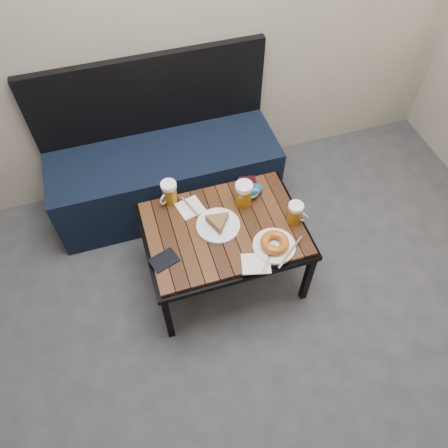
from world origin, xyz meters
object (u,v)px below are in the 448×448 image
object	(u,v)px
bench	(165,170)
passport_navy	(164,260)
cafe_table	(224,232)
beer_mug_right	(295,213)
passport_burgundy	(248,185)
beer_mug_centre	(244,194)
plate_pie	(218,223)
plate_bagel	(274,244)
knit_pouch	(252,191)
beer_mug_left	(169,192)

from	to	relation	value
bench	passport_navy	size ratio (longest dim) A/B	10.62
cafe_table	beer_mug_right	xyz separation A→B (m)	(0.36, -0.07, 0.11)
passport_burgundy	beer_mug_centre	bearing A→B (deg)	-110.32
bench	beer_mug_centre	xyz separation A→B (m)	(0.33, -0.56, 0.27)
passport_burgundy	cafe_table	bearing A→B (deg)	-122.33
beer_mug_centre	plate_pie	distance (m)	0.21
beer_mug_centre	plate_bagel	bearing A→B (deg)	-80.27
knit_pouch	passport_burgundy	bearing A→B (deg)	88.02
bench	beer_mug_left	xyz separation A→B (m)	(-0.04, -0.42, 0.27)
beer_mug_centre	passport_burgundy	bearing A→B (deg)	59.69
beer_mug_left	plate_pie	size ratio (longest dim) A/B	0.59
beer_mug_centre	knit_pouch	bearing A→B (deg)	37.26
beer_mug_centre	bench	bearing A→B (deg)	121.11
plate_pie	beer_mug_right	bearing A→B (deg)	-11.73
beer_mug_left	beer_mug_centre	bearing A→B (deg)	122.10
beer_mug_centre	plate_bagel	xyz separation A→B (m)	(0.05, -0.32, -0.05)
bench	beer_mug_right	size ratio (longest dim) A/B	11.21
bench	passport_navy	xyz separation A→B (m)	(-0.16, -0.79, 0.20)
beer_mug_left	plate_pie	world-z (taller)	beer_mug_left
bench	beer_mug_centre	bearing A→B (deg)	-59.08
beer_mug_right	passport_navy	bearing A→B (deg)	-134.55
cafe_table	beer_mug_right	world-z (taller)	beer_mug_right
cafe_table	beer_mug_right	distance (m)	0.38
beer_mug_left	beer_mug_right	xyz separation A→B (m)	(0.59, -0.32, -0.00)
beer_mug_right	knit_pouch	size ratio (longest dim) A/B	1.00
beer_mug_left	plate_bagel	distance (m)	0.62
cafe_table	passport_burgundy	world-z (taller)	passport_burgundy
passport_navy	cafe_table	bearing A→B (deg)	89.07
cafe_table	passport_navy	size ratio (longest dim) A/B	6.37
bench	beer_mug_right	bearing A→B (deg)	-53.90
beer_mug_right	passport_burgundy	size ratio (longest dim) A/B	0.95
cafe_table	beer_mug_left	xyz separation A→B (m)	(-0.22, 0.26, 0.11)
beer_mug_right	plate_bagel	world-z (taller)	beer_mug_right
beer_mug_left	beer_mug_centre	xyz separation A→B (m)	(0.37, -0.13, 0.01)
beer_mug_centre	plate_pie	bearing A→B (deg)	-148.09
cafe_table	beer_mug_centre	distance (m)	0.23
cafe_table	beer_mug_left	size ratio (longest dim) A/B	6.28
beer_mug_centre	beer_mug_right	size ratio (longest dim) A/B	1.18
bench	cafe_table	xyz separation A→B (m)	(0.18, -0.68, 0.16)
beer_mug_centre	beer_mug_right	world-z (taller)	beer_mug_centre
beer_mug_left	cafe_table	bearing A→B (deg)	92.77
beer_mug_left	passport_burgundy	bearing A→B (deg)	138.83
plate_pie	plate_bagel	world-z (taller)	plate_pie
beer_mug_right	plate_pie	world-z (taller)	beer_mug_right
beer_mug_left	knit_pouch	distance (m)	0.45
cafe_table	plate_pie	world-z (taller)	plate_pie
plate_bagel	passport_burgundy	xyz separation A→B (m)	(0.01, 0.43, -0.02)
bench	knit_pouch	distance (m)	0.68
plate_bagel	beer_mug_left	bearing A→B (deg)	133.58
plate_bagel	knit_pouch	xyz separation A→B (m)	(0.01, 0.36, 0.00)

